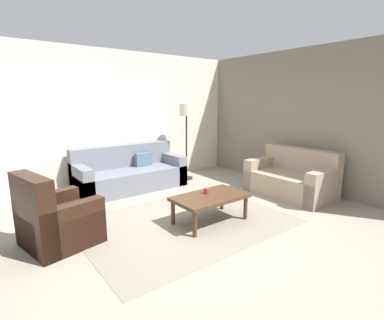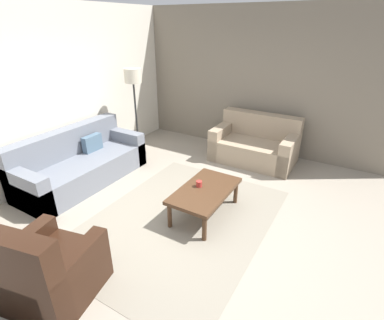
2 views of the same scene
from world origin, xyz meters
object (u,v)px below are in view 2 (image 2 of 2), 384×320
Objects in this scene: coffee_table at (205,192)px; cup at (199,184)px; couch_loveseat at (255,145)px; couch_main at (79,164)px; armchair_leather at (46,275)px; lamp_standing at (134,85)px.

coffee_table is 0.14m from cup.
couch_loveseat reaches higher than cup.
couch_loveseat is at bearing -44.29° from couch_main.
coffee_table is 13.03× the size of cup.
couch_loveseat is 1.41× the size of coffee_table.
couch_main is at bearing 135.71° from couch_loveseat.
cup is (-2.11, 0.08, 0.16)m from couch_loveseat.
lamp_standing reaches higher than armchair_leather.
lamp_standing is (3.18, 1.55, 1.10)m from armchair_leather.
couch_main is 1.41× the size of couch_loveseat.
lamp_standing reaches higher than couch_main.
couch_loveseat is at bearing -8.24° from armchair_leather.
cup reaches higher than coffee_table.
couch_main is 25.76× the size of cup.
lamp_standing reaches higher than couch_loveseat.
armchair_leather is at bearing 162.69° from coffee_table.
coffee_table is at bearing -179.26° from couch_loveseat.
cup is at bearing 177.90° from couch_loveseat.
cup is at bearing -14.43° from armchair_leather.
couch_loveseat is at bearing -2.10° from cup.
armchair_leather is 11.25× the size of cup.
lamp_standing reaches higher than coffee_table.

